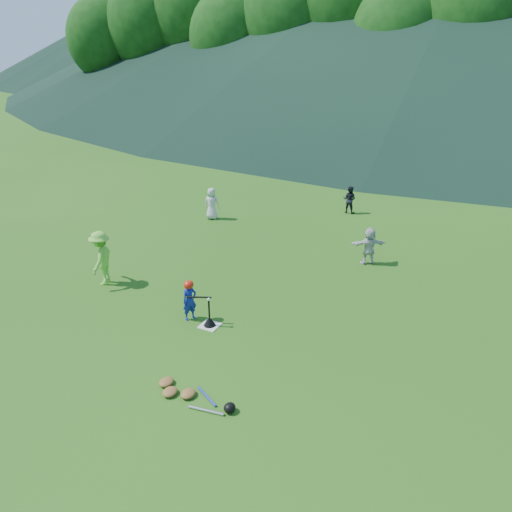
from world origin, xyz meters
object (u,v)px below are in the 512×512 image
(home_plate, at_px, (210,326))
(fielder_b, at_px, (349,200))
(adult_coach, at_px, (101,258))
(fielder_a, at_px, (212,204))
(batter_child, at_px, (190,301))
(fielder_d, at_px, (369,246))
(equipment_pile, at_px, (188,394))
(batting_tee, at_px, (210,321))

(home_plate, relative_size, fielder_b, 0.41)
(adult_coach, xyz_separation_m, fielder_a, (-0.19, 6.21, -0.17))
(batter_child, relative_size, fielder_a, 0.84)
(fielder_a, bearing_deg, fielder_b, -157.79)
(batter_child, bearing_deg, fielder_d, -2.60)
(home_plate, relative_size, fielder_d, 0.38)
(fielder_a, height_order, equipment_pile, fielder_a)
(adult_coach, distance_m, fielder_a, 6.21)
(batter_child, bearing_deg, batting_tee, -69.72)
(fielder_a, bearing_deg, fielder_d, 155.33)
(batter_child, relative_size, fielder_d, 0.87)
(batter_child, bearing_deg, fielder_b, 21.29)
(fielder_b, xyz_separation_m, batting_tee, (-0.40, -9.96, -0.42))
(home_plate, height_order, fielder_d, fielder_d)
(home_plate, relative_size, batting_tee, 0.66)
(home_plate, bearing_deg, batter_child, 173.15)
(home_plate, distance_m, equipment_pile, 2.64)
(fielder_a, bearing_deg, equipment_pile, 106.49)
(batter_child, relative_size, batting_tee, 1.52)
(batter_child, distance_m, batting_tee, 0.73)
(batter_child, relative_size, equipment_pile, 0.58)
(fielder_d, bearing_deg, fielder_a, -44.17)
(adult_coach, relative_size, fielder_d, 1.33)
(batter_child, height_order, batting_tee, batter_child)
(fielder_d, bearing_deg, batting_tee, 33.72)
(batter_child, height_order, fielder_b, fielder_b)
(fielder_b, xyz_separation_m, equipment_pile, (0.61, -12.40, -0.49))
(fielder_a, xyz_separation_m, equipment_pile, (5.13, -9.26, -0.55))
(equipment_pile, bearing_deg, fielder_d, 79.69)
(batter_child, distance_m, fielder_a, 7.61)
(batting_tee, bearing_deg, equipment_pile, -67.48)
(home_plate, distance_m, adult_coach, 4.06)
(batting_tee, distance_m, equipment_pile, 2.64)
(adult_coach, height_order, batting_tee, adult_coach)
(fielder_a, bearing_deg, home_plate, 108.63)
(fielder_b, relative_size, equipment_pile, 0.61)
(batting_tee, bearing_deg, fielder_b, 87.67)
(home_plate, relative_size, adult_coach, 0.28)
(fielder_b, bearing_deg, equipment_pile, 94.94)
(batter_child, xyz_separation_m, fielder_d, (3.05, 5.34, 0.08))
(adult_coach, bearing_deg, fielder_a, 160.16)
(batting_tee, bearing_deg, adult_coach, 171.10)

